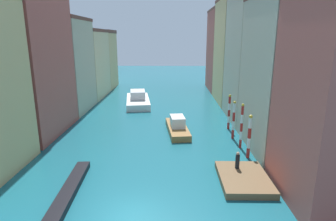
# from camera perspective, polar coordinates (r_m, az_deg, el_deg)

# --- Properties ---
(ground_plane) EXTENTS (154.00, 154.00, 0.00)m
(ground_plane) POSITION_cam_1_polar(r_m,az_deg,el_deg) (42.49, -2.75, -1.10)
(ground_plane) COLOR #196070
(building_left_1) EXTENTS (7.43, 11.86, 18.26)m
(building_left_1) POSITION_cam_1_polar(r_m,az_deg,el_deg) (37.31, -26.77, 9.48)
(building_left_1) COLOR #B25147
(building_left_1) RESTS_ON ground
(building_left_2) EXTENTS (7.43, 10.35, 14.44)m
(building_left_2) POSITION_cam_1_polar(r_m,az_deg,el_deg) (47.61, -20.40, 8.56)
(building_left_2) COLOR #BCB299
(building_left_2) RESTS_ON ground
(building_left_3) EXTENTS (7.43, 11.85, 12.98)m
(building_left_3) POSITION_cam_1_polar(r_m,az_deg,el_deg) (58.10, -16.44, 9.08)
(building_left_3) COLOR beige
(building_left_3) RESTS_ON ground
(building_left_4) EXTENTS (7.43, 8.87, 13.05)m
(building_left_4) POSITION_cam_1_polar(r_m,az_deg,el_deg) (67.97, -13.90, 9.99)
(building_left_4) COLOR #DBB77A
(building_left_4) RESTS_ON ground
(building_right_1) EXTENTS (7.43, 11.34, 16.07)m
(building_right_1) POSITION_cam_1_polar(r_m,az_deg,el_deg) (31.16, 23.22, 7.12)
(building_right_1) COLOR #BCB299
(building_right_1) RESTS_ON ground
(building_right_2) EXTENTS (7.43, 10.85, 18.01)m
(building_right_2) POSITION_cam_1_polar(r_m,az_deg,el_deg) (41.47, 17.65, 10.52)
(building_right_2) COLOR #BCB299
(building_right_2) RESTS_ON ground
(building_right_3) EXTENTS (7.43, 11.86, 18.10)m
(building_right_3) POSITION_cam_1_polar(r_m,az_deg,el_deg) (52.65, 14.06, 11.52)
(building_right_3) COLOR #DBB77A
(building_right_3) RESTS_ON ground
(building_right_4) EXTENTS (7.43, 12.13, 17.30)m
(building_right_4) POSITION_cam_1_polar(r_m,az_deg,el_deg) (64.46, 11.63, 11.78)
(building_right_4) COLOR #B25147
(building_right_4) RESTS_ON ground
(waterfront_dock) EXTENTS (3.91, 5.55, 0.54)m
(waterfront_dock) POSITION_cam_1_polar(r_m,az_deg,el_deg) (24.52, 14.99, -13.11)
(waterfront_dock) COLOR brown
(waterfront_dock) RESTS_ON ground
(person_on_dock) EXTENTS (0.36, 0.36, 1.49)m
(person_on_dock) POSITION_cam_1_polar(r_m,az_deg,el_deg) (25.26, 13.83, -9.78)
(person_on_dock) COLOR black
(person_on_dock) RESTS_ON waterfront_dock
(mooring_pole_0) EXTENTS (0.36, 0.36, 4.37)m
(mooring_pole_0) POSITION_cam_1_polar(r_m,az_deg,el_deg) (28.39, 16.06, -4.98)
(mooring_pole_0) COLOR red
(mooring_pole_0) RESTS_ON ground
(mooring_pole_1) EXTENTS (0.29, 0.29, 4.83)m
(mooring_pole_1) POSITION_cam_1_polar(r_m,az_deg,el_deg) (30.68, 14.59, -2.97)
(mooring_pole_1) COLOR red
(mooring_pole_1) RESTS_ON ground
(mooring_pole_2) EXTENTS (0.32, 0.32, 4.48)m
(mooring_pole_2) POSITION_cam_1_polar(r_m,az_deg,el_deg) (33.34, 13.08, -1.79)
(mooring_pole_2) COLOR red
(mooring_pole_2) RESTS_ON ground
(mooring_pole_3) EXTENTS (0.33, 0.33, 4.50)m
(mooring_pole_3) POSITION_cam_1_polar(r_m,az_deg,el_deg) (36.74, 12.21, -0.20)
(mooring_pole_3) COLOR red
(mooring_pole_3) RESTS_ON ground
(vaporetto_white) EXTENTS (5.23, 10.80, 2.50)m
(vaporetto_white) POSITION_cam_1_polar(r_m,az_deg,el_deg) (49.68, -6.09, 2.14)
(vaporetto_white) COLOR white
(vaporetto_white) RESTS_ON ground
(gondola_black) EXTENTS (1.71, 10.03, 0.53)m
(gondola_black) POSITION_cam_1_polar(r_m,az_deg,el_deg) (22.97, -19.57, -15.50)
(gondola_black) COLOR black
(gondola_black) RESTS_ON ground
(motorboat_0) EXTENTS (3.12, 7.90, 2.00)m
(motorboat_0) POSITION_cam_1_polar(r_m,az_deg,el_deg) (35.24, 1.91, -3.27)
(motorboat_0) COLOR olive
(motorboat_0) RESTS_ON ground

